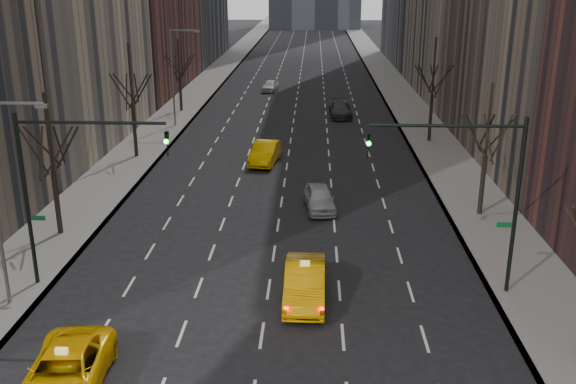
# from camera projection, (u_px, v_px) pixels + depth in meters

# --- Properties ---
(sidewalk_left) EXTENTS (4.50, 320.00, 0.15)m
(sidewalk_left) POSITION_uv_depth(u_px,v_px,m) (206.00, 84.00, 84.84)
(sidewalk_left) COLOR slate
(sidewalk_left) RESTS_ON ground
(sidewalk_right) EXTENTS (4.50, 320.00, 0.15)m
(sidewalk_right) POSITION_uv_depth(u_px,v_px,m) (392.00, 85.00, 83.92)
(sidewalk_right) COLOR slate
(sidewalk_right) RESTS_ON ground
(tree_lw_b) EXTENTS (3.36, 3.50, 7.82)m
(tree_lw_b) POSITION_uv_depth(u_px,v_px,m) (53.00, 171.00, 34.46)
(tree_lw_b) COLOR black
(tree_lw_b) RESTS_ON ground
(tree_lw_c) EXTENTS (3.36, 3.50, 8.74)m
(tree_lw_c) POSITION_uv_depth(u_px,v_px,m) (133.00, 107.00, 49.50)
(tree_lw_c) COLOR black
(tree_lw_c) RESTS_ON ground
(tree_lw_d) EXTENTS (3.36, 3.50, 7.36)m
(tree_lw_d) POSITION_uv_depth(u_px,v_px,m) (180.00, 78.00, 66.68)
(tree_lw_d) COLOR black
(tree_lw_d) RESTS_ON ground
(tree_rw_b) EXTENTS (3.36, 3.50, 7.82)m
(tree_rw_b) POSITION_uv_depth(u_px,v_px,m) (485.00, 156.00, 37.33)
(tree_rw_b) COLOR black
(tree_rw_b) RESTS_ON ground
(tree_rw_c) EXTENTS (3.36, 3.50, 8.74)m
(tree_rw_c) POSITION_uv_depth(u_px,v_px,m) (432.00, 96.00, 54.26)
(tree_rw_c) COLOR black
(tree_rw_c) RESTS_ON ground
(traffic_mast_left) EXTENTS (6.69, 0.39, 8.00)m
(traffic_mast_left) POSITION_uv_depth(u_px,v_px,m) (60.00, 173.00, 28.10)
(traffic_mast_left) COLOR black
(traffic_mast_left) RESTS_ON ground
(traffic_mast_right) EXTENTS (6.69, 0.39, 8.00)m
(traffic_mast_right) POSITION_uv_depth(u_px,v_px,m) (480.00, 178.00, 27.41)
(traffic_mast_right) COLOR black
(traffic_mast_right) RESTS_ON ground
(streetlight_near) EXTENTS (2.83, 0.22, 9.00)m
(streetlight_near) POSITION_uv_depth(u_px,v_px,m) (0.00, 184.00, 26.23)
(streetlight_near) COLOR slate
(streetlight_near) RESTS_ON ground
(streetlight_far) EXTENTS (2.83, 0.22, 9.00)m
(streetlight_far) POSITION_uv_depth(u_px,v_px,m) (176.00, 67.00, 59.35)
(streetlight_far) COLOR slate
(streetlight_far) RESTS_ON ground
(taxi_suv) EXTENTS (3.01, 5.77, 1.55)m
(taxi_suv) POSITION_uv_depth(u_px,v_px,m) (65.00, 374.00, 21.94)
(taxi_suv) COLOR #FFC105
(taxi_suv) RESTS_ON ground
(taxi_sedan) EXTENTS (1.80, 5.06, 1.66)m
(taxi_sedan) POSITION_uv_depth(u_px,v_px,m) (305.00, 283.00, 28.31)
(taxi_sedan) COLOR #F0A205
(taxi_sedan) RESTS_ON ground
(silver_sedan_ahead) EXTENTS (2.18, 4.46, 1.47)m
(silver_sedan_ahead) POSITION_uv_depth(u_px,v_px,m) (320.00, 198.00, 39.37)
(silver_sedan_ahead) COLOR #AEB2B7
(silver_sedan_ahead) RESTS_ON ground
(far_taxi) EXTENTS (2.33, 5.15, 1.64)m
(far_taxi) POSITION_uv_depth(u_px,v_px,m) (265.00, 153.00, 49.06)
(far_taxi) COLOR #F7B905
(far_taxi) RESTS_ON ground
(far_suv_grey) EXTENTS (2.35, 5.43, 1.56)m
(far_suv_grey) POSITION_uv_depth(u_px,v_px,m) (340.00, 109.00, 65.22)
(far_suv_grey) COLOR #2E2E33
(far_suv_grey) RESTS_ON ground
(far_car_white) EXTENTS (2.13, 4.18, 1.36)m
(far_car_white) POSITION_uv_depth(u_px,v_px,m) (270.00, 86.00, 79.58)
(far_car_white) COLOR silver
(far_car_white) RESTS_ON ground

